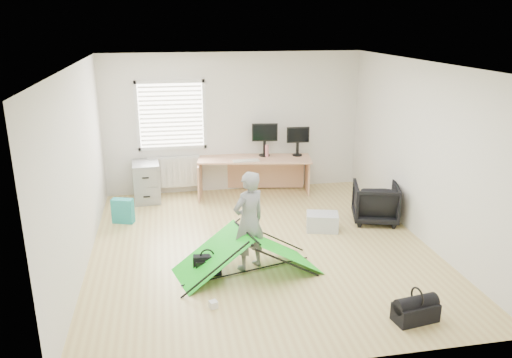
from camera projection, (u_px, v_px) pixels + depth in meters
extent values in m
plane|color=tan|center=(261.00, 247.00, 7.54)|extent=(5.50, 5.50, 0.00)
cube|color=silver|center=(234.00, 123.00, 9.70)|extent=(5.00, 0.02, 2.70)
cube|color=silver|center=(171.00, 115.00, 9.39)|extent=(1.20, 0.06, 1.20)
cube|color=silver|center=(174.00, 172.00, 9.69)|extent=(1.00, 0.12, 0.60)
cube|color=tan|center=(255.00, 176.00, 9.69)|extent=(2.24, 1.03, 0.73)
cube|color=gray|center=(147.00, 182.00, 9.35)|extent=(0.51, 0.66, 0.74)
cube|color=black|center=(264.00, 144.00, 9.67)|extent=(0.50, 0.17, 0.47)
cube|color=black|center=(297.00, 145.00, 9.70)|extent=(0.44, 0.12, 0.42)
cube|color=beige|center=(246.00, 161.00, 9.36)|extent=(0.49, 0.18, 0.02)
cylinder|color=#C87077|center=(267.00, 151.00, 9.62)|extent=(0.07, 0.07, 0.24)
imported|color=black|center=(375.00, 202.00, 8.39)|extent=(0.90, 0.91, 0.67)
imported|color=gray|center=(249.00, 221.00, 6.70)|extent=(0.61, 0.54, 1.39)
cube|color=#B4B6BD|center=(322.00, 222.00, 8.10)|extent=(0.58, 0.47, 0.28)
cube|color=teal|center=(123.00, 211.00, 8.37)|extent=(0.38, 0.26, 0.42)
cube|color=black|center=(208.00, 265.00, 6.68)|extent=(0.38, 0.15, 0.28)
cube|color=silver|center=(213.00, 304.00, 5.93)|extent=(0.11, 0.11, 0.09)
cube|color=black|center=(415.00, 312.00, 5.66)|extent=(0.53, 0.33, 0.22)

